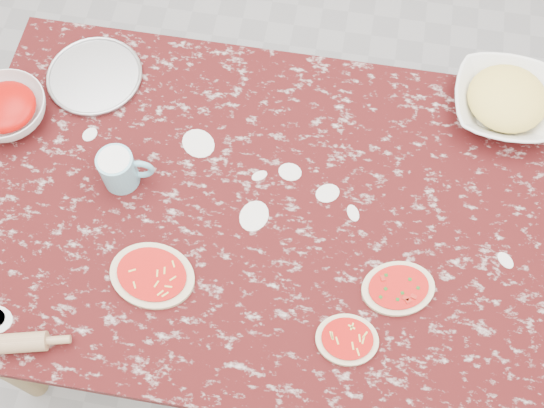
{
  "coord_description": "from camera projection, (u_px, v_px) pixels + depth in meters",
  "views": [
    {
      "loc": [
        0.12,
        -0.7,
        2.31
      ],
      "look_at": [
        0.0,
        0.0,
        0.8
      ],
      "focal_mm": 44.92,
      "sensor_mm": 36.0,
      "label": 1
    }
  ],
  "objects": [
    {
      "name": "sauce_bowl",
      "position": [
        7.0,
        110.0,
        1.8
      ],
      "size": [
        0.28,
        0.28,
        0.07
      ],
      "primitive_type": "imported",
      "rotation": [
        0.0,
        0.0,
        0.33
      ],
      "color": "white",
      "rests_on": "worktable"
    },
    {
      "name": "pizza_right",
      "position": [
        398.0,
        288.0,
        1.62
      ],
      "size": [
        0.21,
        0.18,
        0.02
      ],
      "color": "beige",
      "rests_on": "worktable"
    },
    {
      "name": "worktable",
      "position": [
        272.0,
        225.0,
        1.79
      ],
      "size": [
        1.6,
        1.0,
        0.75
      ],
      "color": "#380C0D",
      "rests_on": "ground"
    },
    {
      "name": "cheese_bowl",
      "position": [
        505.0,
        103.0,
        1.81
      ],
      "size": [
        0.28,
        0.28,
        0.07
      ],
      "primitive_type": "imported",
      "rotation": [
        0.0,
        0.0,
        -0.01
      ],
      "color": "white",
      "rests_on": "worktable"
    },
    {
      "name": "ground",
      "position": [
        272.0,
        301.0,
        2.39
      ],
      "size": [
        4.0,
        4.0,
        0.0
      ],
      "primitive_type": "plane",
      "color": "gray"
    },
    {
      "name": "pizza_mid",
      "position": [
        347.0,
        340.0,
        1.56
      ],
      "size": [
        0.15,
        0.13,
        0.02
      ],
      "color": "beige",
      "rests_on": "worktable"
    },
    {
      "name": "flour_mug",
      "position": [
        120.0,
        169.0,
        1.7
      ],
      "size": [
        0.14,
        0.09,
        0.11
      ],
      "color": "#71B4CA",
      "rests_on": "worktable"
    },
    {
      "name": "pizza_left",
      "position": [
        152.0,
        275.0,
        1.63
      ],
      "size": [
        0.23,
        0.19,
        0.02
      ],
      "color": "beige",
      "rests_on": "worktable"
    },
    {
      "name": "pizza_tray",
      "position": [
        95.0,
        77.0,
        1.88
      ],
      "size": [
        0.31,
        0.31,
        0.01
      ],
      "primitive_type": "cylinder",
      "rotation": [
        0.0,
        0.0,
        0.23
      ],
      "color": "#B2B2B7",
      "rests_on": "worktable"
    }
  ]
}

